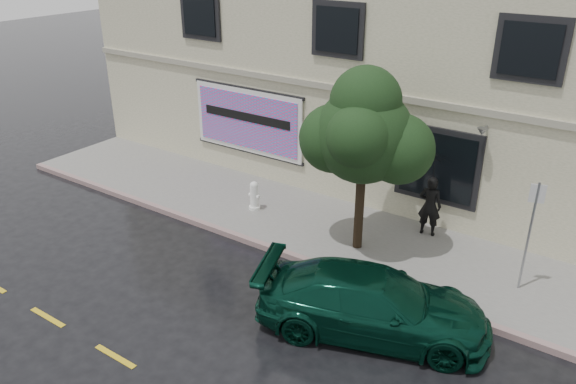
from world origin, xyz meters
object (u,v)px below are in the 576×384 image
Objects in this scene: pedestrian at (430,206)px; fire_hydrant at (254,196)px; street_tree at (364,136)px; car at (373,303)px.

pedestrian is 1.91× the size of fire_hydrant.
pedestrian is 5.02m from fire_hydrant.
street_tree reaches higher than fire_hydrant.
pedestrian reaches higher than car.
pedestrian is 0.40× the size of street_tree.
street_tree is at bearing 45.53° from pedestrian.
street_tree is 4.83× the size of fire_hydrant.
car is at bearing 88.85° from pedestrian.
fire_hydrant is (-4.79, -1.44, -0.41)m from pedestrian.
car is 6.06m from fire_hydrant.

